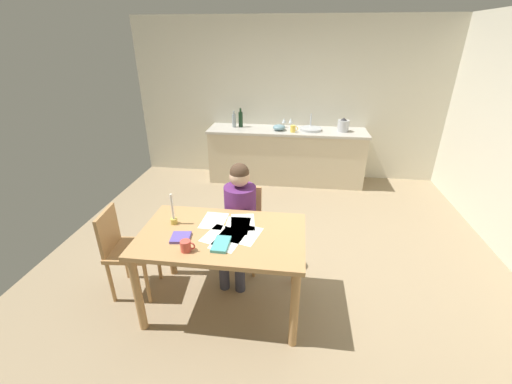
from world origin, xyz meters
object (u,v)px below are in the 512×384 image
object	(u,v)px
bottle_oil	(234,120)
sink_unit	(311,129)
dining_table	(222,244)
mixing_bowl	(279,127)
candlestick	(173,215)
bottle_vinegar	(241,119)
person_seated	(239,214)
teacup_on_counter	(293,129)
chair_at_table	(242,223)
book_cookery	(221,244)
coffee_mug	(186,246)
book_magazine	(181,237)
chair_side_empty	(125,248)
wine_glass_by_kettle	(284,121)
wine_glass_near_sink	(291,121)
stovetop_kettle	(343,125)

from	to	relation	value
bottle_oil	sink_unit	bearing A→B (deg)	-2.03
dining_table	mixing_bowl	bearing A→B (deg)	84.60
candlestick	bottle_vinegar	distance (m)	3.01
dining_table	sink_unit	xyz separation A→B (m)	(0.79, 3.04, 0.25)
person_seated	teacup_on_counter	size ratio (longest dim) A/B	9.83
chair_at_table	sink_unit	bearing A→B (deg)	72.80
dining_table	book_cookery	distance (m)	0.21
sink_unit	mixing_bowl	xyz separation A→B (m)	(-0.51, -0.07, 0.02)
candlestick	coffee_mug	bearing A→B (deg)	-57.92
coffee_mug	book_magazine	distance (m)	0.19
chair_side_empty	wine_glass_by_kettle	xyz separation A→B (m)	(1.31, 3.11, 0.52)
chair_at_table	candlestick	distance (m)	0.85
chair_at_table	book_cookery	bearing A→B (deg)	-91.61
person_seated	sink_unit	bearing A→B (deg)	73.56
book_magazine	bottle_oil	xyz separation A→B (m)	(-0.17, 3.20, 0.22)
wine_glass_near_sink	wine_glass_by_kettle	distance (m)	0.11
chair_at_table	teacup_on_counter	size ratio (longest dim) A/B	7.13
sink_unit	mixing_bowl	size ratio (longest dim) A/B	1.76
teacup_on_counter	dining_table	bearing A→B (deg)	-100.04
person_seated	bottle_vinegar	bearing A→B (deg)	99.31
bottle_vinegar	wine_glass_near_sink	distance (m)	0.84
dining_table	chair_side_empty	world-z (taller)	chair_side_empty
chair_side_empty	wine_glass_by_kettle	world-z (taller)	wine_glass_by_kettle
coffee_mug	book_cookery	size ratio (longest dim) A/B	0.54
person_seated	wine_glass_by_kettle	distance (m)	2.70
chair_side_empty	wine_glass_by_kettle	distance (m)	3.41
person_seated	sink_unit	size ratio (longest dim) A/B	3.32
bottle_vinegar	mixing_bowl	xyz separation A→B (m)	(0.66, -0.13, -0.09)
candlestick	book_cookery	bearing A→B (deg)	-29.39
mixing_bowl	wine_glass_near_sink	xyz separation A→B (m)	(0.18, 0.21, 0.06)
candlestick	sink_unit	xyz separation A→B (m)	(1.25, 2.94, 0.06)
person_seated	book_magazine	size ratio (longest dim) A/B	7.40
person_seated	bottle_vinegar	world-z (taller)	bottle_vinegar
book_cookery	wine_glass_near_sink	world-z (taller)	wine_glass_near_sink
sink_unit	wine_glass_by_kettle	size ratio (longest dim) A/B	2.34
dining_table	wine_glass_near_sink	bearing A→B (deg)	81.78
coffee_mug	candlestick	bearing A→B (deg)	122.08
coffee_mug	book_cookery	world-z (taller)	coffee_mug
coffee_mug	book_cookery	bearing A→B (deg)	22.73
candlestick	teacup_on_counter	distance (m)	2.95
book_magazine	sink_unit	xyz separation A→B (m)	(1.11, 3.16, 0.13)
bottle_vinegar	sink_unit	bearing A→B (deg)	-3.30
mixing_bowl	teacup_on_counter	distance (m)	0.25
dining_table	chair_side_empty	bearing A→B (deg)	175.41
chair_at_table	bottle_vinegar	distance (m)	2.54
chair_at_table	stovetop_kettle	distance (m)	2.72
chair_at_table	bottle_vinegar	size ratio (longest dim) A/B	2.78
chair_at_table	wine_glass_near_sink	bearing A→B (deg)	80.92
person_seated	wine_glass_by_kettle	xyz separation A→B (m)	(0.30, 2.66, 0.33)
book_magazine	mixing_bowl	world-z (taller)	mixing_bowl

